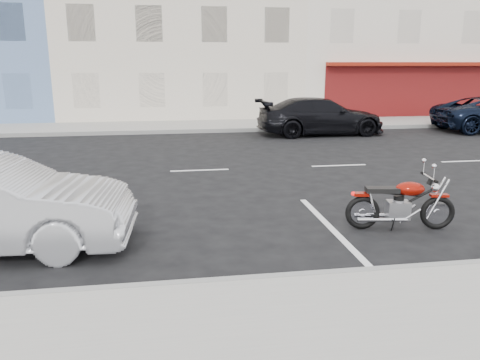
# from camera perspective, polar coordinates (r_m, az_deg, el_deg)

# --- Properties ---
(ground) EXTENTS (120.00, 120.00, 0.00)m
(ground) POSITION_cam_1_polar(r_m,az_deg,el_deg) (13.16, 3.78, 1.48)
(ground) COLOR black
(ground) RESTS_ON ground
(sidewalk_far) EXTENTS (80.00, 3.40, 0.15)m
(sidewalk_far) POSITION_cam_1_polar(r_m,az_deg,el_deg) (21.52, -14.63, 6.21)
(sidewalk_far) COLOR gray
(sidewalk_far) RESTS_ON ground
(curb_far) EXTENTS (80.00, 0.12, 0.16)m
(curb_far) POSITION_cam_1_polar(r_m,az_deg,el_deg) (19.85, -15.09, 5.56)
(curb_far) COLOR gray
(curb_far) RESTS_ON ground
(bldg_cream) EXTENTS (12.00, 12.00, 11.50)m
(bldg_cream) POSITION_cam_1_polar(r_m,az_deg,el_deg) (28.98, -7.58, 19.72)
(bldg_cream) COLOR beige
(bldg_cream) RESTS_ON ground
(bldg_corner) EXTENTS (14.00, 12.00, 12.50)m
(bldg_corner) POSITION_cam_1_polar(r_m,az_deg,el_deg) (32.14, 17.78, 19.54)
(bldg_corner) COLOR beige
(bldg_corner) RESTS_ON ground
(fire_hydrant) EXTENTS (0.20, 0.20, 0.72)m
(fire_hydrant) POSITION_cam_1_polar(r_m,az_deg,el_deg) (25.83, 26.50, 7.47)
(fire_hydrant) COLOR beige
(fire_hydrant) RESTS_ON sidewalk_far
(motorcycle) EXTENTS (1.92, 0.68, 0.97)m
(motorcycle) POSITION_cam_1_polar(r_m,az_deg,el_deg) (8.93, 23.15, -2.86)
(motorcycle) COLOR black
(motorcycle) RESTS_ON ground
(car_far) EXTENTS (5.21, 2.24, 1.50)m
(car_far) POSITION_cam_1_polar(r_m,az_deg,el_deg) (19.48, 9.80, 7.67)
(car_far) COLOR black
(car_far) RESTS_ON ground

